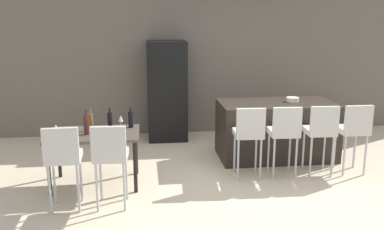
# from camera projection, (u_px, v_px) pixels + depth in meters

# --- Properties ---
(ground_plane) EXTENTS (10.00, 10.00, 0.00)m
(ground_plane) POSITION_uv_depth(u_px,v_px,m) (250.00, 178.00, 5.96)
(ground_plane) COLOR beige
(back_wall) EXTENTS (10.00, 0.12, 2.90)m
(back_wall) POSITION_uv_depth(u_px,v_px,m) (219.00, 59.00, 8.13)
(back_wall) COLOR #665B51
(back_wall) RESTS_ON ground_plane
(kitchen_island) EXTENTS (1.85, 0.94, 0.92)m
(kitchen_island) POSITION_uv_depth(u_px,v_px,m) (276.00, 130.00, 6.76)
(kitchen_island) COLOR black
(kitchen_island) RESTS_ON ground_plane
(bar_chair_left) EXTENTS (0.42, 0.42, 1.05)m
(bar_chair_left) POSITION_uv_depth(u_px,v_px,m) (249.00, 131.00, 5.80)
(bar_chair_left) COLOR beige
(bar_chair_left) RESTS_ON ground_plane
(bar_chair_middle) EXTENTS (0.42, 0.42, 1.05)m
(bar_chair_middle) POSITION_uv_depth(u_px,v_px,m) (285.00, 130.00, 5.86)
(bar_chair_middle) COLOR beige
(bar_chair_middle) RESTS_ON ground_plane
(bar_chair_right) EXTENTS (0.42, 0.42, 1.05)m
(bar_chair_right) POSITION_uv_depth(u_px,v_px,m) (321.00, 129.00, 5.92)
(bar_chair_right) COLOR beige
(bar_chair_right) RESTS_ON ground_plane
(bar_chair_far) EXTENTS (0.41, 0.41, 1.05)m
(bar_chair_far) POSITION_uv_depth(u_px,v_px,m) (354.00, 128.00, 5.98)
(bar_chair_far) COLOR beige
(bar_chair_far) RESTS_ON ground_plane
(dining_table) EXTENTS (1.22, 0.79, 0.74)m
(dining_table) POSITION_uv_depth(u_px,v_px,m) (94.00, 138.00, 5.59)
(dining_table) COLOR #4C4238
(dining_table) RESTS_ON ground_plane
(dining_chair_near) EXTENTS (0.42, 0.42, 1.05)m
(dining_chair_near) POSITION_uv_depth(u_px,v_px,m) (63.00, 155.00, 4.81)
(dining_chair_near) COLOR beige
(dining_chair_near) RESTS_ON ground_plane
(dining_chair_far) EXTENTS (0.42, 0.42, 1.05)m
(dining_chair_far) POSITION_uv_depth(u_px,v_px,m) (110.00, 153.00, 4.88)
(dining_chair_far) COLOR beige
(dining_chair_far) RESTS_ON ground_plane
(wine_bottle_corner) EXTENTS (0.07, 0.07, 0.29)m
(wine_bottle_corner) POSITION_uv_depth(u_px,v_px,m) (110.00, 120.00, 5.79)
(wine_bottle_corner) COLOR black
(wine_bottle_corner) RESTS_ON dining_table
(wine_bottle_right) EXTENTS (0.07, 0.07, 0.28)m
(wine_bottle_right) POSITION_uv_depth(u_px,v_px,m) (131.00, 119.00, 5.82)
(wine_bottle_right) COLOR black
(wine_bottle_right) RESTS_ON dining_table
(wine_bottle_far) EXTENTS (0.07, 0.07, 0.34)m
(wine_bottle_far) POSITION_uv_depth(u_px,v_px,m) (86.00, 125.00, 5.46)
(wine_bottle_far) COLOR #471E19
(wine_bottle_far) RESTS_ON dining_table
(wine_bottle_middle) EXTENTS (0.06, 0.06, 0.33)m
(wine_bottle_middle) POSITION_uv_depth(u_px,v_px,m) (91.00, 122.00, 5.65)
(wine_bottle_middle) COLOR brown
(wine_bottle_middle) RESTS_ON dining_table
(wine_glass_left) EXTENTS (0.07, 0.07, 0.17)m
(wine_glass_left) POSITION_uv_depth(u_px,v_px,m) (121.00, 119.00, 5.83)
(wine_glass_left) COLOR silver
(wine_glass_left) RESTS_ON dining_table
(wine_glass_near) EXTENTS (0.07, 0.07, 0.17)m
(wine_glass_near) POSITION_uv_depth(u_px,v_px,m) (119.00, 129.00, 5.27)
(wine_glass_near) COLOR silver
(wine_glass_near) RESTS_ON dining_table
(wine_glass_end) EXTENTS (0.07, 0.07, 0.17)m
(wine_glass_end) POSITION_uv_depth(u_px,v_px,m) (56.00, 128.00, 5.33)
(wine_glass_end) COLOR silver
(wine_glass_end) RESTS_ON dining_table
(refrigerator) EXTENTS (0.72, 0.68, 1.84)m
(refrigerator) POSITION_uv_depth(u_px,v_px,m) (167.00, 91.00, 7.71)
(refrigerator) COLOR black
(refrigerator) RESTS_ON ground_plane
(fruit_bowl) EXTENTS (0.20, 0.20, 0.07)m
(fruit_bowl) POSITION_uv_depth(u_px,v_px,m) (292.00, 99.00, 6.71)
(fruit_bowl) COLOR beige
(fruit_bowl) RESTS_ON kitchen_island
(potted_plant) EXTENTS (0.38, 0.38, 0.58)m
(potted_plant) POSITION_uv_depth(u_px,v_px,m) (327.00, 116.00, 8.20)
(potted_plant) COLOR beige
(potted_plant) RESTS_ON ground_plane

